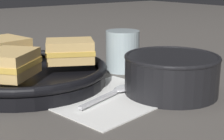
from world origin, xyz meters
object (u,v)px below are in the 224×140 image
Objects in this scene: spoon at (117,91)px; sandwich_near_left at (10,64)px; soup_bowl at (171,72)px; skillet at (29,75)px; sandwich_far_left at (5,48)px; drinking_glass at (122,51)px; sandwich_near_right at (70,51)px.

spoon is 1.18× the size of sandwich_near_left.
soup_bowl is 0.29m from skillet.
sandwich_far_left is 1.17× the size of drinking_glass.
sandwich_near_right reaches higher than soup_bowl.
skillet is at bearing -78.44° from sandwich_far_left.
spoon is 0.18m from drinking_glass.
sandwich_near_right is at bearing 81.07° from spoon.
sandwich_near_left is 1.14× the size of sandwich_far_left.
soup_bowl is 1.40× the size of sandwich_near_left.
sandwich_far_left is at bearing 124.49° from soup_bowl.
sandwich_near_right is at bearing 119.49° from soup_bowl.
drinking_glass is at bearing 79.32° from soup_bowl.
sandwich_far_left is (-0.20, 0.30, 0.02)m from soup_bowl.
sandwich_near_left reaches higher than soup_bowl.
sandwich_near_right is (0.08, -0.03, 0.04)m from skillet.
sandwich_near_left is at bearing -168.06° from sandwich_near_right.
sandwich_near_left is at bearing -174.33° from drinking_glass.
sandwich_near_right is at bearing -19.09° from skillet.
soup_bowl is 0.11m from spoon.
drinking_glass is at bearing -0.77° from sandwich_near_right.
sandwich_near_left is 0.14m from sandwich_near_right.
spoon is 0.20m from sandwich_near_left.
drinking_glass is (0.12, 0.13, 0.04)m from spoon.
sandwich_far_left is (0.04, 0.14, 0.00)m from sandwich_near_left.
sandwich_near_right is at bearing 179.23° from drinking_glass.
soup_bowl is 0.36m from sandwich_far_left.
skillet is 0.09m from sandwich_far_left.
sandwich_far_left is (-0.10, 0.11, 0.00)m from sandwich_near_right.
spoon is 1.59× the size of drinking_glass.
sandwich_near_right is 0.14m from drinking_glass.
drinking_glass is (0.28, 0.03, -0.02)m from sandwich_near_left.
sandwich_far_left is at bearing 101.56° from skillet.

